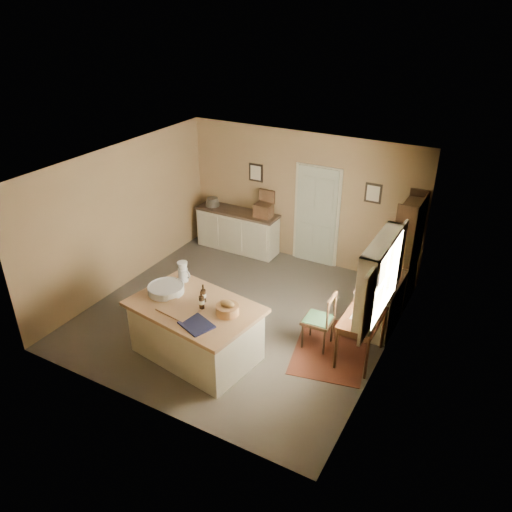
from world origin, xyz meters
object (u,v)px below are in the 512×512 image
at_px(desk_chair, 318,320).
at_px(shelving_unit, 409,251).
at_px(work_island, 196,329).
at_px(writing_desk, 362,322).
at_px(right_cabinet, 379,303).
at_px(sideboard, 238,229).

height_order(desk_chair, shelving_unit, shelving_unit).
bearing_deg(work_island, writing_desk, 35.38).
distance_m(writing_desk, desk_chair, 0.72).
distance_m(writing_desk, right_cabinet, 0.97).
relative_size(sideboard, writing_desk, 2.04).
relative_size(sideboard, shelving_unit, 0.92).
height_order(writing_desk, shelving_unit, shelving_unit).
distance_m(work_island, shelving_unit, 4.00).
bearing_deg(sideboard, work_island, -69.35).
bearing_deg(shelving_unit, right_cabinet, -98.04).
bearing_deg(sideboard, desk_chair, -39.33).
xyz_separation_m(desk_chair, right_cabinet, (0.69, 0.97, -0.02)).
height_order(sideboard, desk_chair, sideboard).
bearing_deg(desk_chair, sideboard, 138.52).
height_order(sideboard, right_cabinet, sideboard).
relative_size(sideboard, right_cabinet, 1.71).
distance_m(desk_chair, shelving_unit, 2.28).
bearing_deg(shelving_unit, writing_desk, -94.29).
height_order(right_cabinet, shelving_unit, shelving_unit).
relative_size(work_island, sideboard, 1.13).
distance_m(writing_desk, shelving_unit, 2.06).
height_order(work_island, desk_chair, work_island).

